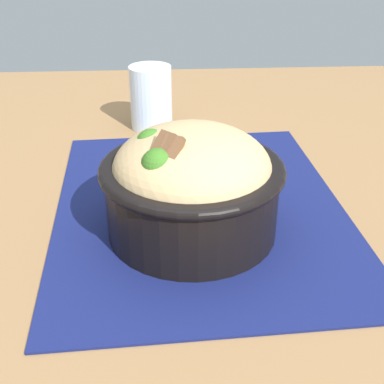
{
  "coord_description": "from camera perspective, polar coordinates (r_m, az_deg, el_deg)",
  "views": [
    {
      "loc": [
        -0.55,
        0.04,
        1.04
      ],
      "look_at": [
        -0.05,
        0.01,
        0.76
      ],
      "focal_mm": 48.36,
      "sensor_mm": 36.0,
      "label": 1
    }
  ],
  "objects": [
    {
      "name": "fork",
      "position": [
        0.74,
        -0.99,
        3.16
      ],
      "size": [
        0.02,
        0.13,
        0.0
      ],
      "color": "silver",
      "rests_on": "placemat"
    },
    {
      "name": "bowl",
      "position": [
        0.57,
        -0.06,
        1.05
      ],
      "size": [
        0.24,
        0.24,
        0.13
      ],
      "color": "black",
      "rests_on": "placemat"
    },
    {
      "name": "table",
      "position": [
        0.68,
        0.83,
        -5.96
      ],
      "size": [
        1.23,
        0.95,
        0.7
      ],
      "color": "olive",
      "rests_on": "ground_plane"
    },
    {
      "name": "drinking_glass",
      "position": [
        0.87,
        -4.53,
        9.9
      ],
      "size": [
        0.07,
        0.07,
        0.1
      ],
      "color": "silver",
      "rests_on": "table"
    },
    {
      "name": "placemat",
      "position": [
        0.65,
        1.21,
        -1.47
      ],
      "size": [
        0.46,
        0.37,
        0.0
      ],
      "primitive_type": "cube",
      "rotation": [
        0.0,
        0.0,
        0.05
      ],
      "color": "#11194C",
      "rests_on": "table"
    }
  ]
}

